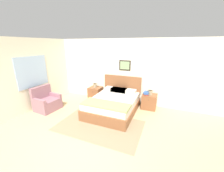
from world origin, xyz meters
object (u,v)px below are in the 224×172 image
nightstand_near_window (96,93)px  nightstand_by_door (149,101)px  table_lamp_by_door (151,88)px  bed (114,104)px  armchair (47,102)px  table_lamp_near_window (95,81)px

nightstand_near_window → nightstand_by_door: (2.33, 0.00, 0.00)m
table_lamp_by_door → nightstand_near_window: bearing=179.7°
bed → table_lamp_by_door: 1.49m
armchair → nightstand_by_door: (3.55, 1.57, -0.01)m
nightstand_by_door → table_lamp_by_door: 0.56m
nightstand_by_door → table_lamp_by_door: size_ratio=1.27×
nightstand_near_window → table_lamp_near_window: (-0.01, -0.01, 0.56)m
bed → table_lamp_by_door: size_ratio=4.66×
armchair → table_lamp_by_door: 3.93m
bed → nightstand_by_door: bed is taller
nightstand_near_window → table_lamp_near_window: table_lamp_near_window is taller
armchair → nightstand_near_window: size_ratio=1.59×
bed → armchair: 2.52m
table_lamp_by_door → nightstand_by_door: bearing=140.9°
nightstand_by_door → nightstand_near_window: bearing=180.0°
armchair → table_lamp_near_window: 2.04m
nightstand_by_door → table_lamp_near_window: bearing=-179.7°
nightstand_near_window → table_lamp_by_door: size_ratio=1.27×
bed → nightstand_by_door: 1.38m
bed → nightstand_near_window: (-1.17, 0.74, -0.02)m
armchair → nightstand_near_window: 1.99m
armchair → table_lamp_by_door: bearing=118.5°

